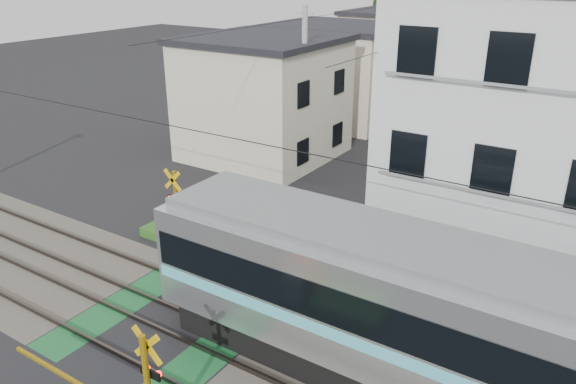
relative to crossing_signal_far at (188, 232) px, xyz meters
The scene contains 10 objects.
ground 4.53m from the crossing_signal_far, 54.71° to the right, with size 120.00×120.00×0.00m, color black.
track_bed 4.53m from the crossing_signal_far, 54.71° to the right, with size 120.00×120.00×0.14m.
crossing_signal_far is the anchor object (origin of this frame).
apartment_block 13.14m from the crossing_signal_far, 27.78° to the left, with size 10.20×8.36×9.30m.
houses_row 22.59m from the crossing_signal_far, 82.74° to the left, with size 22.07×31.35×6.80m.
tree_hill 44.32m from the crossing_signal_far, 85.46° to the left, with size 40.00×13.36×11.75m.
catenary 9.78m from the crossing_signal_far, 22.86° to the right, with size 60.00×5.04×7.00m.
utility_poles 19.70m from the crossing_signal_far, 85.47° to the left, with size 7.90×42.00×8.00m.
pedestrian 27.42m from the crossing_signal_far, 86.50° to the left, with size 0.67×0.44×1.82m, color #27222A.
weed_patches 5.76m from the crossing_signal_far, 40.76° to the right, with size 10.25×8.80×0.40m.
Camera 1 is at (10.39, -9.69, 9.87)m, focal length 35.00 mm.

